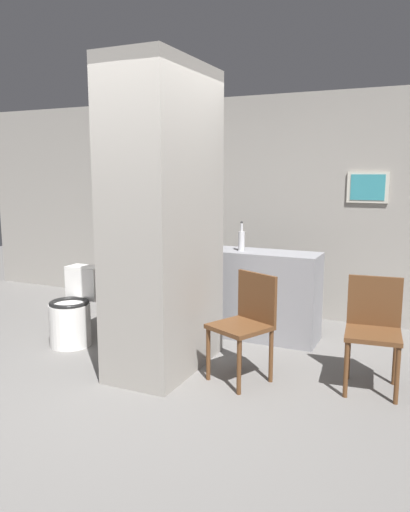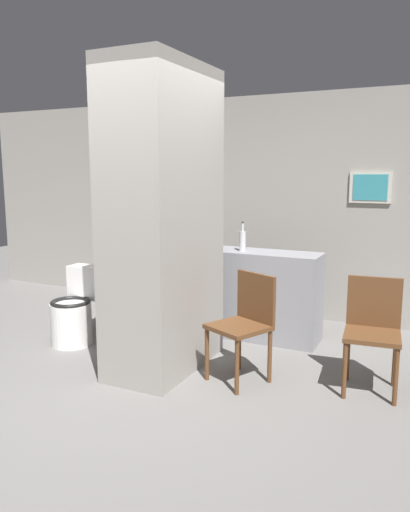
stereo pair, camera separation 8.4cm
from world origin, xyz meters
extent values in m
plane|color=slate|center=(0.00, 0.00, 0.00)|extent=(14.00, 14.00, 0.00)
cube|color=gray|center=(0.00, 2.63, 1.30)|extent=(8.00, 0.06, 2.60)
cube|color=beige|center=(-1.60, 2.58, 1.70)|extent=(0.36, 0.02, 0.48)
cube|color=#E0CC4C|center=(-1.60, 2.57, 1.70)|extent=(0.30, 0.01, 0.39)
cube|color=beige|center=(1.50, 2.58, 1.55)|extent=(0.44, 0.02, 0.34)
cube|color=teal|center=(1.50, 2.57, 1.55)|extent=(0.36, 0.01, 0.28)
cube|color=gray|center=(0.09, 0.58, 1.30)|extent=(0.61, 1.15, 2.60)
cylinder|color=#593319|center=(-0.23, 0.35, 1.55)|extent=(0.03, 0.40, 0.40)
cylinder|color=red|center=(-0.25, 0.35, 1.55)|extent=(0.01, 0.07, 0.07)
cube|color=gray|center=(0.53, 1.67, 0.46)|extent=(1.34, 0.44, 0.91)
cylinder|color=white|center=(-1.04, 0.64, 0.21)|extent=(0.41, 0.41, 0.42)
torus|color=black|center=(-1.04, 0.64, 0.44)|extent=(0.39, 0.39, 0.04)
cube|color=white|center=(-1.04, 0.91, 0.59)|extent=(0.37, 0.20, 0.34)
cylinder|color=brown|center=(0.56, 0.45, 0.22)|extent=(0.04, 0.04, 0.45)
cylinder|color=brown|center=(0.89, 0.30, 0.22)|extent=(0.04, 0.04, 0.45)
cylinder|color=brown|center=(0.71, 0.78, 0.22)|extent=(0.04, 0.04, 0.45)
cylinder|color=brown|center=(1.04, 0.63, 0.22)|extent=(0.04, 0.04, 0.45)
cube|color=brown|center=(0.80, 0.54, 0.46)|extent=(0.56, 0.56, 0.04)
cube|color=brown|center=(0.88, 0.72, 0.69)|extent=(0.39, 0.20, 0.41)
cylinder|color=brown|center=(1.65, 0.60, 0.22)|extent=(0.04, 0.04, 0.45)
cylinder|color=brown|center=(2.01, 0.64, 0.22)|extent=(0.04, 0.04, 0.45)
cylinder|color=brown|center=(1.61, 0.96, 0.22)|extent=(0.04, 0.04, 0.45)
cylinder|color=brown|center=(1.97, 1.00, 0.22)|extent=(0.04, 0.04, 0.45)
cube|color=brown|center=(1.81, 0.80, 0.46)|extent=(0.46, 0.46, 0.04)
cube|color=brown|center=(1.79, 0.99, 0.69)|extent=(0.42, 0.08, 0.41)
torus|color=black|center=(-0.80, 1.85, 0.31)|extent=(0.62, 0.04, 0.62)
torus|color=black|center=(0.10, 1.85, 0.31)|extent=(0.62, 0.04, 0.62)
cylinder|color=#266633|center=(-0.35, 1.85, 0.47)|extent=(0.83, 0.04, 0.04)
cylinder|color=#266633|center=(-0.58, 1.85, 0.47)|extent=(0.03, 0.03, 0.32)
cylinder|color=#266633|center=(0.06, 1.85, 0.47)|extent=(0.03, 0.03, 0.29)
cube|color=black|center=(-0.58, 1.85, 0.65)|extent=(0.16, 0.06, 0.04)
cylinder|color=#262626|center=(0.06, 1.85, 0.61)|extent=(0.03, 0.42, 0.03)
cylinder|color=silver|center=(0.40, 1.62, 1.01)|extent=(0.06, 0.06, 0.20)
cylinder|color=silver|center=(0.40, 1.62, 1.16)|extent=(0.03, 0.03, 0.09)
sphere|color=#333333|center=(0.40, 1.62, 1.21)|extent=(0.03, 0.03, 0.03)
camera|label=1|loc=(2.18, -3.14, 1.72)|focal=35.00mm
camera|label=2|loc=(2.26, -3.10, 1.72)|focal=35.00mm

